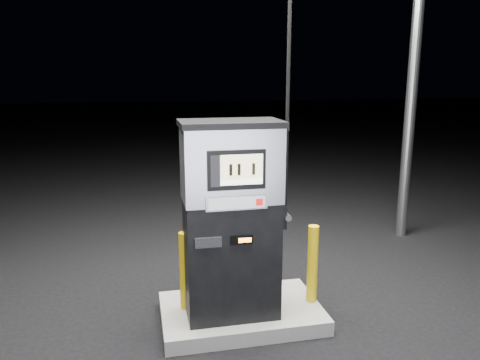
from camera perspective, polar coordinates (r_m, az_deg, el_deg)
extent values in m
plane|color=black|center=(4.98, 0.13, -16.66)|extent=(80.00, 80.00, 0.00)
cube|color=slate|center=(4.95, 0.13, -15.90)|extent=(1.60, 1.00, 0.15)
cylinder|color=gray|center=(7.38, 20.24, 10.44)|extent=(0.16, 0.16, 4.50)
cube|color=black|center=(4.56, -1.08, -9.46)|extent=(0.87, 0.51, 1.15)
cube|color=#B7B7BF|center=(4.30, -1.13, 1.97)|extent=(0.89, 0.53, 0.69)
cube|color=black|center=(4.24, -1.16, 6.91)|extent=(0.93, 0.56, 0.06)
cube|color=black|center=(4.04, -0.41, 1.21)|extent=(0.51, 0.03, 0.35)
cube|color=beige|center=(4.03, 0.21, 1.58)|extent=(0.38, 0.00, 0.22)
cube|color=white|center=(4.06, 0.21, -0.27)|extent=(0.38, 0.00, 0.05)
cube|color=#B7B7BF|center=(4.11, -0.40, -2.81)|extent=(0.55, 0.03, 0.13)
cube|color=#A0A2A7|center=(4.09, -0.36, -2.86)|extent=(0.51, 0.01, 0.10)
cube|color=red|center=(4.14, 2.39, -2.71)|extent=(0.06, 0.00, 0.06)
cube|color=black|center=(4.23, 0.21, -7.33)|extent=(0.20, 0.02, 0.08)
cube|color=orange|center=(4.22, 0.61, -7.35)|extent=(0.12, 0.00, 0.04)
cube|color=black|center=(4.17, -3.89, -7.62)|extent=(0.24, 0.02, 0.09)
cube|color=black|center=(4.54, 4.90, -4.37)|extent=(0.09, 0.17, 0.23)
cylinder|color=gray|center=(4.55, 5.57, -4.32)|extent=(0.07, 0.20, 0.06)
cylinder|color=black|center=(4.31, 5.97, 15.38)|extent=(0.03, 0.03, 2.85)
cylinder|color=yellow|center=(4.75, -6.74, -10.94)|extent=(0.11, 0.11, 0.79)
cylinder|color=yellow|center=(4.91, 8.82, -10.07)|extent=(0.13, 0.13, 0.81)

